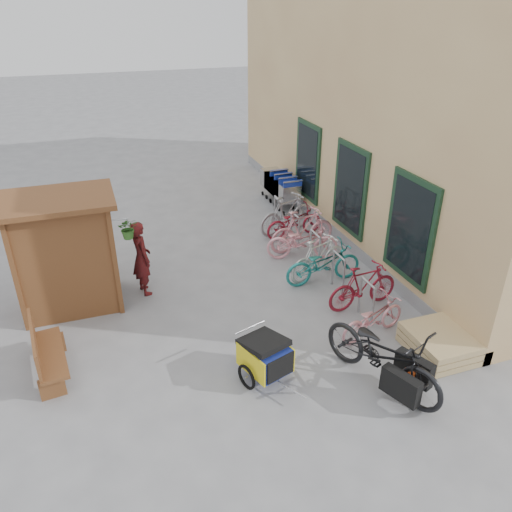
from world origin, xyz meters
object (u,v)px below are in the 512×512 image
object	(u,v)px
bike_4	(302,241)
bike_5	(302,230)
kiosk	(59,239)
bench	(45,352)
pallet_stack	(439,343)
child_trailer	(265,355)
bike_2	(323,264)
bike_7	(287,214)
bike_3	(318,258)
bike_0	(373,318)
cargo_bike	(384,355)
shopping_carts	(280,185)
person_kiosk	(141,258)
bike_1	(363,286)
bike_6	(294,222)

from	to	relation	value
bike_4	bike_5	bearing A→B (deg)	-6.40
kiosk	bench	world-z (taller)	kiosk
pallet_stack	child_trailer	bearing A→B (deg)	172.52
bike_2	bike_7	world-z (taller)	bike_7
bike_3	bench	bearing A→B (deg)	86.89
bike_4	bike_7	bearing A→B (deg)	8.38
bike_0	bike_7	xyz separation A→B (m)	(0.27, 4.95, 0.14)
cargo_bike	bike_0	xyz separation A→B (m)	(0.56, 1.23, -0.20)
bench	bike_2	size ratio (longest dim) A/B	0.86
bike_2	bike_7	xyz separation A→B (m)	(0.27, 2.81, 0.06)
pallet_stack	bike_2	size ratio (longest dim) A/B	0.67
shopping_carts	person_kiosk	xyz separation A→B (m)	(-4.73, -3.91, 0.20)
shopping_carts	bike_4	distance (m)	3.69
bench	child_trailer	bearing A→B (deg)	-26.82
bench	bike_1	world-z (taller)	bike_1
bench	bike_5	xyz separation A→B (m)	(6.05, 2.99, 0.06)
child_trailer	bike_1	world-z (taller)	bike_1
kiosk	bike_7	bearing A→B (deg)	18.95
pallet_stack	shopping_carts	xyz separation A→B (m)	(-0.00, 7.83, 0.42)
bench	bike_7	world-z (taller)	bike_7
bike_4	person_kiosk	bearing A→B (deg)	111.40
bike_0	bike_4	xyz separation A→B (m)	(0.04, 3.36, 0.06)
person_kiosk	bike_5	world-z (taller)	person_kiosk
cargo_bike	bike_2	xyz separation A→B (m)	(0.57, 3.37, -0.12)
cargo_bike	bike_5	world-z (taller)	cargo_bike
pallet_stack	bike_2	world-z (taller)	bike_2
bike_3	bike_7	bearing A→B (deg)	-24.17
pallet_stack	bike_2	bearing A→B (deg)	105.96
bike_1	bike_6	world-z (taller)	bike_1
bike_6	bike_2	bearing A→B (deg)	165.42
bike_0	bike_5	bearing A→B (deg)	-17.48
pallet_stack	bike_5	bearing A→B (deg)	97.67
child_trailer	bike_1	distance (m)	3.01
person_kiosk	bike_2	bearing A→B (deg)	-116.59
bike_2	bike_3	bearing A→B (deg)	-0.25
bike_1	bike_6	bearing A→B (deg)	-5.25
child_trailer	bike_5	distance (m)	4.99
kiosk	bike_5	world-z (taller)	kiosk
kiosk	bench	distance (m)	2.45
person_kiosk	bike_0	xyz separation A→B (m)	(3.87, -3.04, -0.44)
pallet_stack	bike_4	bearing A→B (deg)	101.08
bench	bike_5	distance (m)	6.75
bike_7	kiosk	bearing A→B (deg)	91.75
pallet_stack	cargo_bike	distance (m)	1.52
bike_7	bike_4	bearing A→B (deg)	154.43
bench	shopping_carts	xyz separation A→B (m)	(6.68, 6.13, 0.15)
cargo_bike	bike_7	bearing A→B (deg)	61.27
cargo_bike	bike_6	bearing A→B (deg)	60.02
bench	bike_0	xyz separation A→B (m)	(5.81, -0.83, -0.09)
kiosk	bike_7	distance (m)	6.09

